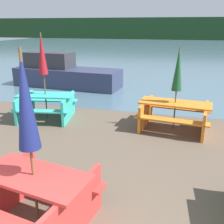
{
  "coord_description": "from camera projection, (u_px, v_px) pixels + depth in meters",
  "views": [
    {
      "loc": [
        1.23,
        -1.13,
        2.67
      ],
      "look_at": [
        -0.16,
        4.13,
        0.85
      ],
      "focal_mm": 42.0,
      "sensor_mm": 36.0,
      "label": 1
    }
  ],
  "objects": [
    {
      "name": "picnic_table_teal",
      "position": [
        46.0,
        104.0,
        7.72
      ],
      "size": [
        1.82,
        1.64,
        0.75
      ],
      "rotation": [
        0.0,
        0.0,
        0.18
      ],
      "color": "#33B7A8",
      "rests_on": "ground_plane"
    },
    {
      "name": "picnic_table_orange",
      "position": [
        174.0,
        113.0,
        6.94
      ],
      "size": [
        1.98,
        1.58,
        0.74
      ],
      "rotation": [
        0.0,
        0.0,
        -0.12
      ],
      "color": "orange",
      "rests_on": "ground_plane"
    },
    {
      "name": "umbrella_navy",
      "position": [
        25.0,
        102.0,
        3.14
      ],
      "size": [
        0.28,
        0.28,
        2.43
      ],
      "color": "brown",
      "rests_on": "ground_plane"
    },
    {
      "name": "picnic_table_red",
      "position": [
        36.0,
        195.0,
        3.56
      ],
      "size": [
        1.72,
        1.62,
        0.79
      ],
      "rotation": [
        0.0,
        0.0,
        -0.17
      ],
      "color": "red",
      "rests_on": "ground_plane"
    },
    {
      "name": "far_treeline",
      "position": [
        178.0,
        29.0,
        49.0
      ],
      "size": [
        80.0,
        1.6,
        4.0
      ],
      "color": "#1E3D1E",
      "rests_on": "water"
    },
    {
      "name": "umbrella_crimson",
      "position": [
        42.0,
        55.0,
        7.26
      ],
      "size": [
        0.26,
        0.26,
        2.48
      ],
      "color": "brown",
      "rests_on": "ground_plane"
    },
    {
      "name": "water",
      "position": [
        172.0,
        48.0,
        31.29
      ],
      "size": [
        60.0,
        50.0,
        0.0
      ],
      "color": "slate",
      "rests_on": "ground_plane"
    },
    {
      "name": "boat",
      "position": [
        64.0,
        74.0,
        11.83
      ],
      "size": [
        4.91,
        1.89,
        1.51
      ],
      "rotation": [
        0.0,
        0.0,
        -0.08
      ],
      "color": "#333856",
      "rests_on": "water"
    },
    {
      "name": "umbrella_darkgreen",
      "position": [
        178.0,
        70.0,
        6.58
      ],
      "size": [
        0.26,
        0.26,
        2.16
      ],
      "color": "brown",
      "rests_on": "ground_plane"
    }
  ]
}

